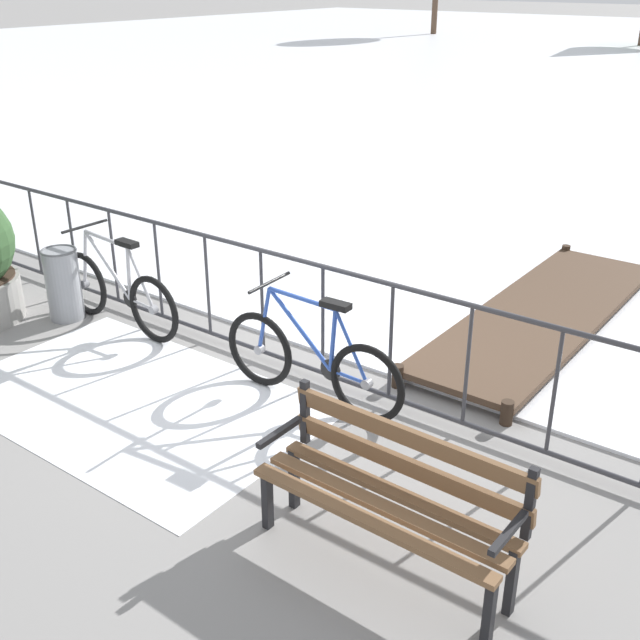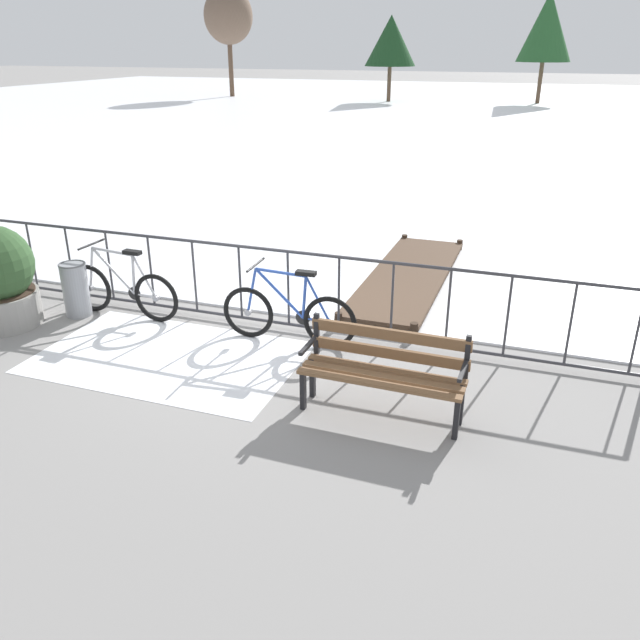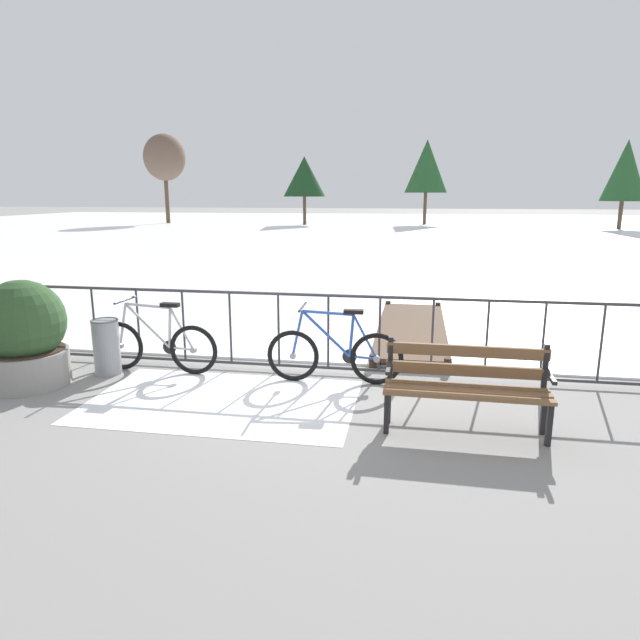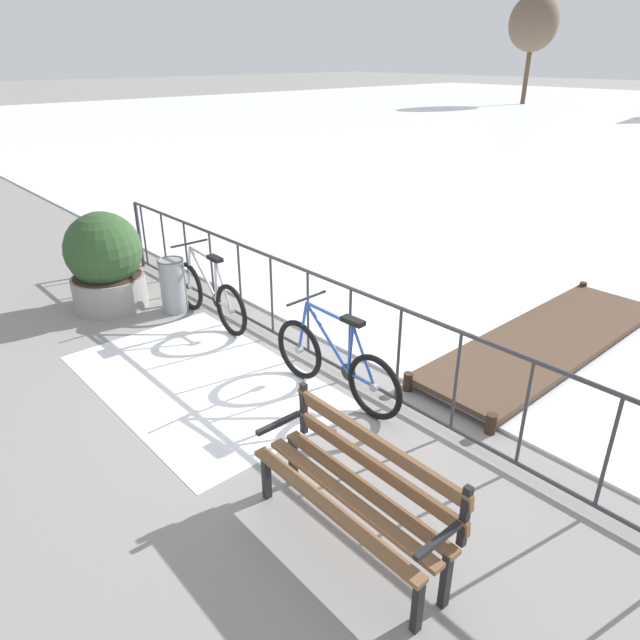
# 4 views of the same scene
# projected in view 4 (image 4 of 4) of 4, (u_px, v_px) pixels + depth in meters

# --- Properties ---
(ground_plane) EXTENTS (160.00, 160.00, 0.00)m
(ground_plane) POSITION_uv_depth(u_px,v_px,m) (328.00, 367.00, 6.38)
(ground_plane) COLOR gray
(snow_patch) EXTENTS (3.03, 1.90, 0.01)m
(snow_patch) POSITION_uv_depth(u_px,v_px,m) (201.00, 380.00, 6.13)
(snow_patch) COLOR white
(snow_patch) RESTS_ON ground
(railing_fence) EXTENTS (9.06, 0.06, 1.07)m
(railing_fence) POSITION_uv_depth(u_px,v_px,m) (328.00, 322.00, 6.14)
(railing_fence) COLOR #38383D
(railing_fence) RESTS_ON ground
(bicycle_near_railing) EXTENTS (1.71, 0.52, 0.97)m
(bicycle_near_railing) POSITION_uv_depth(u_px,v_px,m) (335.00, 364.00, 5.70)
(bicycle_near_railing) COLOR black
(bicycle_near_railing) RESTS_ON ground
(bicycle_second) EXTENTS (1.71, 0.52, 0.97)m
(bicycle_second) POSITION_uv_depth(u_px,v_px,m) (209.00, 295.00, 7.33)
(bicycle_second) COLOR black
(bicycle_second) RESTS_ON ground
(park_bench) EXTENTS (1.61, 0.51, 0.89)m
(park_bench) POSITION_uv_depth(u_px,v_px,m) (357.00, 482.00, 3.92)
(park_bench) COLOR brown
(park_bench) RESTS_ON ground
(planter_with_shrub) EXTENTS (1.01, 1.01, 1.32)m
(planter_with_shrub) POSITION_uv_depth(u_px,v_px,m) (105.00, 262.00, 7.66)
(planter_with_shrub) COLOR gray
(planter_with_shrub) RESTS_ON ground
(trash_bin) EXTENTS (0.35, 0.35, 0.73)m
(trash_bin) POSITION_uv_depth(u_px,v_px,m) (173.00, 285.00, 7.63)
(trash_bin) COLOR gray
(trash_bin) RESTS_ON ground
(wooden_dock) EXTENTS (1.10, 3.96, 0.20)m
(wooden_dock) POSITION_uv_depth(u_px,v_px,m) (547.00, 340.00, 6.73)
(wooden_dock) COLOR #4C3828
(wooden_dock) RESTS_ON ground
(tree_far_west) EXTENTS (3.15, 3.15, 6.70)m
(tree_far_west) POSITION_uv_depth(u_px,v_px,m) (534.00, 23.00, 37.02)
(tree_far_west) COLOR brown
(tree_far_west) RESTS_ON ground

